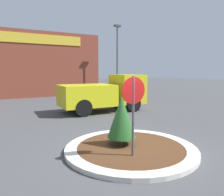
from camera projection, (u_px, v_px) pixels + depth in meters
name	position (u px, v px, depth m)	size (l,w,h in m)	color
ground_plane	(131.00, 151.00, 6.99)	(120.00, 120.00, 0.00)	#474749
traffic_island	(131.00, 149.00, 6.98)	(4.17, 4.17, 0.13)	beige
stop_sign	(133.00, 102.00, 6.05)	(0.76, 0.07, 2.40)	#4C4C51
island_shrub	(122.00, 117.00, 7.07)	(0.92, 0.92, 1.60)	brown
utility_truck	(105.00, 93.00, 13.77)	(5.38, 2.49, 2.30)	gold
storefront_building	(27.00, 65.00, 23.12)	(13.92, 6.07, 6.36)	brown
light_pole	(117.00, 55.00, 22.61)	(0.70, 0.30, 7.22)	#4C4C51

